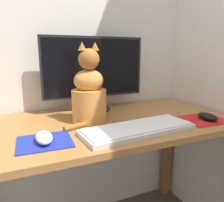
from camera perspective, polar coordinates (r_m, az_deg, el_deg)
wall_back at (r=1.31m, az=-7.80°, el=22.67°), size 7.00×0.04×2.50m
wall_side_right at (r=1.37m, az=26.18°, el=21.14°), size 0.04×7.00×2.50m
desk at (r=1.05m, az=-1.65°, el=-10.75°), size 1.23×0.62×0.71m
monitor at (r=1.18m, az=-4.64°, el=7.84°), size 0.55×0.17×0.39m
keyboard at (r=0.89m, az=6.78°, el=-7.19°), size 0.48×0.21×0.02m
mousepad_left at (r=0.82m, az=-17.18°, el=-10.13°), size 0.20×0.17×0.00m
mousepad_right at (r=1.12m, az=22.61°, el=-4.46°), size 0.20×0.18×0.00m
computer_mouse_left at (r=0.81m, az=-17.32°, el=-9.04°), size 0.06×0.11×0.03m
computer_mouse_right at (r=1.11m, az=23.66°, el=-3.73°), size 0.06×0.11×0.03m
cat at (r=0.99m, az=-6.03°, el=2.06°), size 0.22×0.19×0.36m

